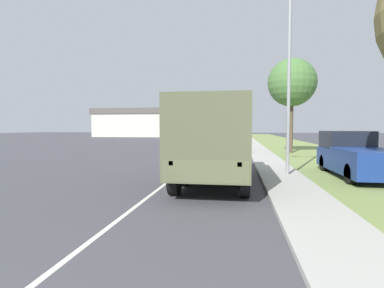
% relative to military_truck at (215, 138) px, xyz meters
% --- Properties ---
extents(ground_plane, '(180.00, 180.00, 0.00)m').
position_rel_military_truck_xyz_m(ground_plane, '(-1.81, 29.13, -1.71)').
color(ground_plane, '#424247').
extents(lane_centre_stripe, '(0.12, 120.00, 0.00)m').
position_rel_military_truck_xyz_m(lane_centre_stripe, '(-1.81, 29.13, -1.71)').
color(lane_centre_stripe, silver).
rests_on(lane_centre_stripe, ground).
extents(sidewalk_right, '(1.80, 120.00, 0.12)m').
position_rel_military_truck_xyz_m(sidewalk_right, '(2.69, 29.13, -1.65)').
color(sidewalk_right, '#ADAAA3').
rests_on(sidewalk_right, ground).
extents(grass_strip_right, '(7.00, 120.00, 0.02)m').
position_rel_military_truck_xyz_m(grass_strip_right, '(7.09, 29.13, -1.70)').
color(grass_strip_right, olive).
rests_on(grass_strip_right, ground).
extents(military_truck, '(2.45, 6.86, 3.06)m').
position_rel_military_truck_xyz_m(military_truck, '(0.00, 0.00, 0.00)').
color(military_truck, '#545B3D').
rests_on(military_truck, ground).
extents(car_nearest_ahead, '(1.76, 4.32, 1.63)m').
position_rel_military_truck_xyz_m(car_nearest_ahead, '(0.05, 13.50, -0.98)').
color(car_nearest_ahead, tan).
rests_on(car_nearest_ahead, ground).
extents(car_second_ahead, '(1.90, 4.04, 1.49)m').
position_rel_military_truck_xyz_m(car_second_ahead, '(0.13, 28.90, -1.04)').
color(car_second_ahead, silver).
rests_on(car_second_ahead, ground).
extents(car_third_ahead, '(1.77, 3.91, 1.40)m').
position_rel_military_truck_xyz_m(car_third_ahead, '(0.13, 39.88, -1.07)').
color(car_third_ahead, tan).
rests_on(car_third_ahead, ground).
extents(pickup_truck, '(2.05, 5.31, 1.93)m').
position_rel_military_truck_xyz_m(pickup_truck, '(5.88, 2.64, -0.80)').
color(pickup_truck, navy).
rests_on(pickup_truck, grass_strip_right).
extents(lamp_post, '(1.69, 0.24, 8.15)m').
position_rel_military_truck_xyz_m(lamp_post, '(2.75, 1.91, 3.18)').
color(lamp_post, gray).
rests_on(lamp_post, sidewalk_right).
extents(tree_mid_right, '(3.92, 3.92, 7.76)m').
position_rel_military_truck_xyz_m(tree_mid_right, '(5.18, 14.64, 4.09)').
color(tree_mid_right, '#4C3D2D').
rests_on(tree_mid_right, grass_strip_right).
extents(building_distant, '(20.34, 10.26, 6.55)m').
position_rel_military_truck_xyz_m(building_distant, '(-22.69, 58.00, 1.61)').
color(building_distant, beige).
rests_on(building_distant, ground).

